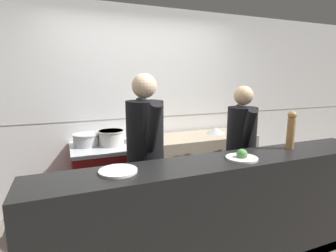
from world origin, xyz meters
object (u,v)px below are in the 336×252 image
object	(u,v)px
plated_dish_main	(118,171)
chef_sous	(241,149)
stock_pot	(86,139)
chef_head_cook	(145,155)
braising_pot	(138,134)
plated_dish_appetiser	(242,157)
oven_range	(114,180)
pepper_mill	(291,129)
mixing_bowl_steel	(216,130)
sauce_pot	(111,137)

from	to	relation	value
plated_dish_main	chef_sous	bearing A→B (deg)	19.72
stock_pot	chef_head_cook	distance (m)	0.92
braising_pot	plated_dish_appetiser	bearing A→B (deg)	-68.55
oven_range	pepper_mill	distance (m)	2.06
braising_pot	mixing_bowl_steel	xyz separation A→B (m)	(1.12, 0.01, -0.04)
plated_dish_main	plated_dish_appetiser	size ratio (longest dim) A/B	1.05
stock_pot	plated_dish_appetiser	distance (m)	1.79
plated_dish_main	chef_sous	xyz separation A→B (m)	(1.50, 0.54, -0.13)
oven_range	pepper_mill	xyz separation A→B (m)	(1.48, -1.22, 0.75)
stock_pot	braising_pot	distance (m)	0.61
oven_range	chef_head_cook	xyz separation A→B (m)	(0.18, -0.73, 0.51)
mixing_bowl_steel	oven_range	bearing A→B (deg)	-178.82
mixing_bowl_steel	chef_head_cook	bearing A→B (deg)	-148.99
plated_dish_main	pepper_mill	world-z (taller)	pepper_mill
chef_head_cook	chef_sous	bearing A→B (deg)	0.90
oven_range	pepper_mill	bearing A→B (deg)	-39.40
stock_pot	plated_dish_main	bearing A→B (deg)	-84.98
plated_dish_appetiser	chef_sous	size ratio (longest dim) A/B	0.17
sauce_pot	plated_dish_appetiser	size ratio (longest dim) A/B	1.15
plated_dish_appetiser	chef_head_cook	bearing A→B (deg)	138.18
sauce_pot	plated_dish_main	bearing A→B (deg)	-97.65
plated_dish_main	chef_head_cook	bearing A→B (deg)	54.61
sauce_pot	chef_head_cook	world-z (taller)	chef_head_cook
braising_pot	chef_head_cook	bearing A→B (deg)	-100.27
chef_sous	plated_dish_appetiser	bearing A→B (deg)	-108.30
mixing_bowl_steel	plated_dish_main	xyz separation A→B (m)	(-1.62, -1.27, 0.06)
oven_range	braising_pot	distance (m)	0.64
plated_dish_appetiser	chef_head_cook	distance (m)	0.89
oven_range	sauce_pot	size ratio (longest dim) A/B	3.18
stock_pot	sauce_pot	world-z (taller)	sauce_pot
stock_pot	pepper_mill	world-z (taller)	pepper_mill
braising_pot	plated_dish_main	size ratio (longest dim) A/B	0.89
stock_pot	chef_sous	xyz separation A→B (m)	(1.61, -0.76, -0.09)
mixing_bowl_steel	chef_head_cook	xyz separation A→B (m)	(-1.26, -0.76, -0.00)
braising_pot	oven_range	bearing A→B (deg)	-175.99
mixing_bowl_steel	chef_sous	xyz separation A→B (m)	(-0.13, -0.73, -0.07)
chef_head_cook	mixing_bowl_steel	bearing A→B (deg)	30.53
stock_pot	plated_dish_main	size ratio (longest dim) A/B	1.09
plated_dish_appetiser	pepper_mill	distance (m)	0.67
mixing_bowl_steel	plated_dish_appetiser	xyz separation A→B (m)	(-0.60, -1.35, 0.07)
plated_dish_main	plated_dish_appetiser	bearing A→B (deg)	-4.72
sauce_pot	chef_sous	bearing A→B (deg)	-27.06
braising_pot	chef_head_cook	world-z (taller)	chef_head_cook
plated_dish_main	braising_pot	bearing A→B (deg)	68.43
braising_pot	chef_sous	distance (m)	1.24
sauce_pot	plated_dish_main	xyz separation A→B (m)	(-0.16, -1.22, 0.03)
chef_sous	chef_head_cook	bearing A→B (deg)	-159.75
oven_range	chef_sous	distance (m)	1.55
stock_pot	chef_head_cook	bearing A→B (deg)	-58.87
pepper_mill	chef_sous	size ratio (longest dim) A/B	0.23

